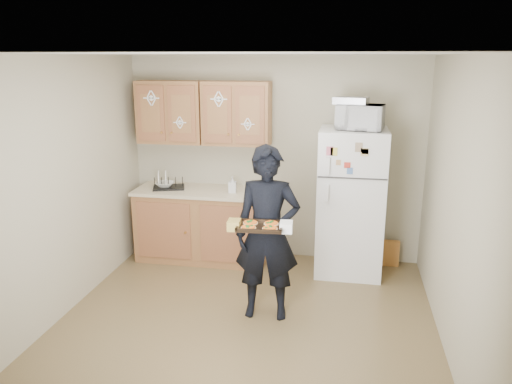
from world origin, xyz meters
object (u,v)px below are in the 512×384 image
(person, at_px, (267,234))
(microwave, at_px, (360,117))
(baking_tray, at_px, (260,227))
(refrigerator, at_px, (351,202))
(dish_rack, at_px, (169,182))

(person, relative_size, microwave, 3.40)
(baking_tray, height_order, microwave, microwave)
(baking_tray, bearing_deg, person, 82.47)
(refrigerator, xyz_separation_m, microwave, (0.05, -0.05, 0.99))
(person, xyz_separation_m, microwave, (0.83, 1.17, 0.99))
(refrigerator, xyz_separation_m, person, (-0.78, -1.22, -0.00))
(refrigerator, bearing_deg, baking_tray, -117.64)
(microwave, bearing_deg, person, -115.67)
(refrigerator, relative_size, person, 1.00)
(refrigerator, bearing_deg, dish_rack, 178.82)
(baking_tray, relative_size, microwave, 0.81)
(refrigerator, height_order, person, refrigerator)
(refrigerator, relative_size, dish_rack, 4.48)
(person, bearing_deg, baking_tray, -97.53)
(baking_tray, bearing_deg, microwave, 56.18)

